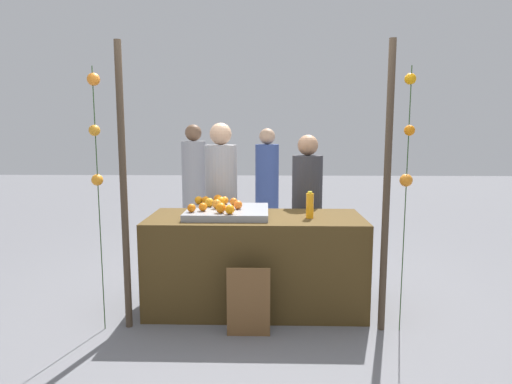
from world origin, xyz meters
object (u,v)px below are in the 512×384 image
(orange_0, at_px, (209,202))
(chalkboard_sign, at_px, (248,303))
(stall_counter, at_px, (256,262))
(juice_bottle, at_px, (310,205))
(vendor_left, at_px, (221,209))
(orange_1, at_px, (238,205))
(vendor_right, at_px, (307,215))

(orange_0, xyz_separation_m, chalkboard_sign, (0.39, -0.72, -0.68))
(stall_counter, xyz_separation_m, juice_bottle, (0.48, -0.07, 0.54))
(stall_counter, relative_size, juice_bottle, 8.10)
(orange_0, bearing_deg, chalkboard_sign, -61.34)
(orange_0, height_order, vendor_left, vendor_left)
(stall_counter, xyz_separation_m, chalkboard_sign, (-0.04, -0.58, -0.15))
(orange_1, bearing_deg, juice_bottle, -8.09)
(vendor_right, bearing_deg, vendor_left, 177.80)
(orange_0, distance_m, chalkboard_sign, 1.07)
(orange_1, height_order, vendor_right, vendor_right)
(stall_counter, height_order, chalkboard_sign, stall_counter)
(chalkboard_sign, xyz_separation_m, vendor_right, (0.56, 1.25, 0.46))
(orange_1, distance_m, vendor_left, 0.73)
(juice_bottle, bearing_deg, vendor_right, 86.69)
(orange_1, distance_m, juice_bottle, 0.65)
(orange_1, distance_m, vendor_right, 0.96)
(stall_counter, relative_size, orange_0, 23.14)
(chalkboard_sign, distance_m, vendor_right, 1.45)
(orange_0, distance_m, vendor_right, 1.12)
(vendor_right, bearing_deg, orange_1, -136.62)
(orange_1, bearing_deg, vendor_right, 43.38)
(orange_0, height_order, vendor_right, vendor_right)
(juice_bottle, bearing_deg, vendor_left, 138.22)
(orange_0, distance_m, juice_bottle, 0.94)
(juice_bottle, relative_size, chalkboard_sign, 0.42)
(stall_counter, bearing_deg, orange_1, 171.44)
(orange_1, relative_size, chalkboard_sign, 0.14)
(orange_0, relative_size, juice_bottle, 0.35)
(juice_bottle, xyz_separation_m, vendor_left, (-0.86, 0.77, -0.17))
(juice_bottle, distance_m, vendor_right, 0.77)
(juice_bottle, height_order, chalkboard_sign, juice_bottle)
(vendor_left, xyz_separation_m, vendor_right, (0.91, -0.03, -0.06))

